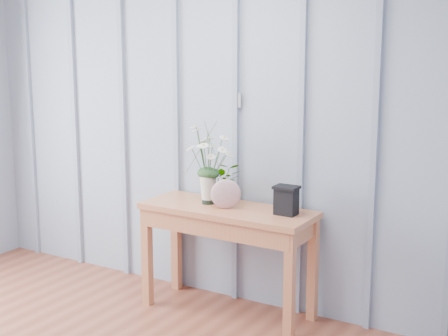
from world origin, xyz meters
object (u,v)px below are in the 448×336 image
Objects in this scene: sideboard at (228,224)px; daisy_vase at (208,154)px; carved_box at (286,200)px; felt_disc_vessel at (226,194)px.

daisy_vase is at bearing 173.12° from sideboard.
carved_box is (0.42, 0.04, 0.21)m from sideboard.
felt_disc_vessel is at bearing -78.00° from sideboard.
sideboard is 0.47m from carved_box.
sideboard is at bearing 69.70° from felt_disc_vessel.
carved_box is (0.59, 0.02, -0.25)m from daisy_vase.
daisy_vase reaches higher than felt_disc_vessel.
sideboard is 2.16× the size of daisy_vase.
felt_disc_vessel is (0.01, -0.04, 0.22)m from sideboard.
sideboard is 5.94× the size of felt_disc_vessel.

